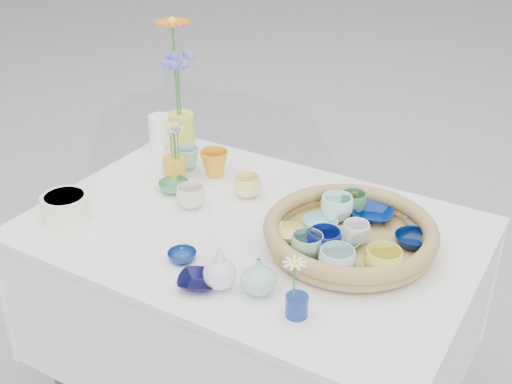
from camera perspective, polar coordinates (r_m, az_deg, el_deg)
The scene contains 32 objects.
wicker_tray at distance 1.76m, azimuth 8.36°, elevation -3.73°, with size 0.47×0.47×0.08m, color olive, non-canonical shape.
tray_ceramic_0 at distance 1.88m, azimuth 10.28°, elevation -1.88°, with size 0.12×0.12×0.03m, color navy.
tray_ceramic_1 at distance 1.78m, azimuth 13.76°, elevation -4.18°, with size 0.10×0.10×0.03m, color #001241.
tray_ceramic_2 at distance 1.63m, azimuth 11.25°, elevation -6.20°, with size 0.10×0.10×0.08m, color #E0D948.
tray_ceramic_3 at distance 1.75m, azimuth 7.86°, elevation -4.25°, with size 0.10×0.10×0.03m, color #5BA579.
tray_ceramic_4 at distance 1.67m, azimuth 4.59°, elevation -4.85°, with size 0.09×0.09×0.07m, color #73A284.
tray_ceramic_5 at distance 1.81m, azimuth 5.76°, elevation -2.90°, with size 0.10×0.10×0.03m, color #90E0D2.
tray_ceramic_6 at distance 1.85m, azimuth 7.20°, elevation -1.41°, with size 0.09×0.09×0.07m, color #C2FAF1.
tray_ceramic_7 at distance 1.75m, azimuth 8.89°, elevation -3.61°, with size 0.08×0.08×0.06m, color white.
tray_ceramic_8 at distance 1.87m, azimuth 14.22°, elevation -2.60°, with size 0.08×0.08×0.02m, color #7D99C7.
tray_ceramic_9 at distance 1.69m, azimuth 6.10°, elevation -4.50°, with size 0.09×0.09×0.07m, color navy.
tray_ceramic_10 at distance 1.76m, azimuth 2.82°, elevation -3.78°, with size 0.09×0.09×0.03m, color #F6E063.
tray_ceramic_11 at distance 1.62m, azimuth 7.21°, elevation -6.21°, with size 0.09×0.09×0.07m, color #A0CEC8.
tray_ceramic_12 at distance 1.90m, azimuth 8.65°, elevation -0.91°, with size 0.08×0.08×0.06m, color #3B7949.
loose_ceramic_0 at distance 2.12m, azimuth -3.72°, elevation 2.58°, with size 0.09×0.09×0.09m, color orange.
loose_ceramic_1 at distance 1.99m, azimuth -0.78°, elevation 0.52°, with size 0.09×0.09×0.07m, color #FFEC81.
loose_ceramic_2 at distance 2.05m, azimuth -7.31°, elevation 0.51°, with size 0.10×0.10×0.03m, color #408955.
loose_ceramic_3 at distance 1.95m, azimuth -5.82°, elevation -0.40°, with size 0.09×0.09×0.07m, color silver.
loose_ceramic_4 at distance 1.72m, azimuth -6.59°, elevation -5.67°, with size 0.08×0.08×0.02m, color navy.
loose_ceramic_5 at distance 2.18m, azimuth -6.13°, elevation 3.01°, with size 0.08×0.08×0.08m, color #8BB6B0.
loose_ceramic_6 at distance 1.62m, azimuth -5.15°, elevation -7.92°, with size 0.10×0.10×0.02m, color black.
fluted_bowl at distance 1.96m, azimuth -16.56°, elevation -1.24°, with size 0.14×0.14×0.07m, color white, non-canonical shape.
bud_vase_paleblue at distance 1.58m, azimuth -3.26°, elevation -6.60°, with size 0.08×0.08×0.13m, color silver, non-canonical shape.
bud_vase_seafoam at distance 1.57m, azimuth 0.23°, elevation -7.42°, with size 0.09×0.09×0.10m, color #91C5B8.
bud_vase_cobalt at distance 1.52m, azimuth 3.65°, elevation -10.05°, with size 0.05×0.05×0.05m, color navy.
single_daisy at distance 1.46m, azimuth 3.41°, elevation -7.92°, with size 0.06×0.06×0.12m, color white, non-canonical shape.
tall_vase_yellow at distance 2.23m, azimuth -6.59°, elevation 4.95°, with size 0.09×0.09×0.17m, color #DEE242.
gerbera at distance 2.14m, azimuth -7.19°, elevation 10.71°, with size 0.13×0.13×0.33m, color orange, non-canonical shape.
hydrangea at distance 2.17m, azimuth -6.86°, elevation 9.17°, with size 0.07×0.07×0.26m, color #5558CC, non-canonical shape.
white_pitcher at distance 2.35m, azimuth -8.46°, elevation 5.41°, with size 0.12×0.09×0.11m, color white, non-canonical shape.
daisy_cup at distance 2.11m, azimuth -7.28°, elevation 2.10°, with size 0.07×0.07×0.08m, color gold.
daisy_posy at distance 2.06m, azimuth -7.26°, elevation 4.62°, with size 0.07×0.07×0.13m, color white, non-canonical shape.
Camera 1 is at (0.81, -1.35, 1.74)m, focal length 45.00 mm.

